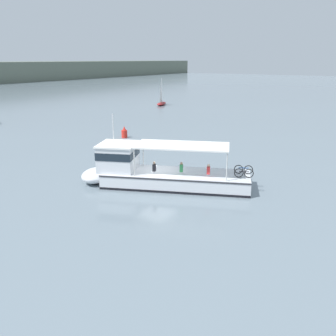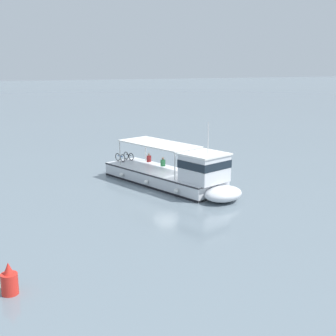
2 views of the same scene
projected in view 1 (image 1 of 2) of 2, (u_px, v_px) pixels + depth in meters
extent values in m
plane|color=slate|center=(157.00, 183.00, 27.72)|extent=(400.00, 400.00, 0.00)
cube|color=silver|center=(176.00, 179.00, 26.94)|extent=(7.28, 11.17, 1.10)
ellipsoid|color=silver|center=(97.00, 175.00, 27.93)|extent=(3.58, 3.20, 1.01)
cube|color=black|center=(176.00, 185.00, 27.07)|extent=(7.31, 11.19, 0.16)
cube|color=#2D2D33|center=(176.00, 173.00, 26.81)|extent=(7.33, 11.20, 0.10)
cube|color=silver|center=(118.00, 157.00, 27.21)|extent=(3.54, 3.48, 1.90)
cube|color=#19232D|center=(118.00, 153.00, 27.12)|extent=(3.61, 3.54, 0.56)
cube|color=white|center=(118.00, 144.00, 26.92)|extent=(3.75, 3.69, 0.12)
cube|color=white|center=(182.00, 146.00, 26.12)|extent=(5.39, 7.32, 0.10)
cylinder|color=silver|center=(134.00, 163.00, 25.66)|extent=(0.08, 0.08, 2.00)
cylinder|color=silver|center=(143.00, 153.00, 28.23)|extent=(0.08, 0.08, 2.00)
cylinder|color=silver|center=(227.00, 167.00, 24.62)|extent=(0.08, 0.08, 2.00)
cylinder|color=silver|center=(227.00, 157.00, 27.19)|extent=(0.08, 0.08, 2.00)
cylinder|color=silver|center=(113.00, 129.00, 26.63)|extent=(0.06, 0.06, 2.20)
sphere|color=white|center=(137.00, 171.00, 29.18)|extent=(0.36, 0.36, 0.36)
sphere|color=white|center=(178.00, 173.00, 28.66)|extent=(0.36, 0.36, 0.36)
sphere|color=white|center=(217.00, 175.00, 28.16)|extent=(0.36, 0.36, 0.36)
torus|color=black|center=(239.00, 173.00, 25.54)|extent=(0.32, 0.63, 0.66)
torus|color=black|center=(249.00, 173.00, 25.43)|extent=(0.32, 0.63, 0.66)
cylinder|color=#232328|center=(244.00, 172.00, 25.45)|extent=(0.34, 0.66, 0.06)
torus|color=black|center=(239.00, 169.00, 26.39)|extent=(0.32, 0.63, 0.66)
torus|color=black|center=(248.00, 170.00, 26.28)|extent=(0.32, 0.63, 0.66)
cylinder|color=#1E478C|center=(244.00, 168.00, 26.30)|extent=(0.34, 0.66, 0.06)
cube|color=red|center=(208.00, 170.00, 25.67)|extent=(0.38, 0.33, 0.52)
sphere|color=beige|center=(209.00, 165.00, 25.56)|extent=(0.20, 0.20, 0.20)
cube|color=#338C4C|center=(181.00, 168.00, 26.18)|extent=(0.38, 0.33, 0.52)
sphere|color=tan|center=(181.00, 163.00, 26.08)|extent=(0.20, 0.20, 0.20)
cube|color=black|center=(154.00, 168.00, 26.33)|extent=(0.38, 0.33, 0.52)
sphere|color=beige|center=(154.00, 163.00, 26.22)|extent=(0.20, 0.20, 0.20)
ellipsoid|color=maroon|center=(161.00, 104.00, 74.63)|extent=(4.99, 2.94, 0.60)
cylinder|color=silver|center=(162.00, 90.00, 74.12)|extent=(0.08, 0.08, 4.80)
pyramid|color=white|center=(161.00, 92.00, 73.42)|extent=(1.62, 0.63, 4.08)
cylinder|color=red|center=(124.00, 134.00, 43.77)|extent=(0.70, 0.70, 0.90)
cone|color=red|center=(124.00, 128.00, 43.57)|extent=(0.42, 0.42, 0.50)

